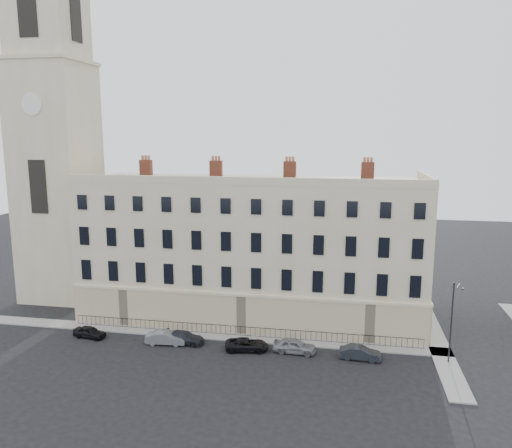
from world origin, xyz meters
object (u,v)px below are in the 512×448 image
(car_b, at_px, (166,338))
(streetlamp, at_px, (452,319))
(car_d, at_px, (247,345))
(car_f, at_px, (360,353))
(car_e, at_px, (294,346))
(car_a, at_px, (90,332))
(car_c, at_px, (184,338))

(car_b, relative_size, streetlamp, 0.52)
(car_d, relative_size, car_f, 1.10)
(car_e, bearing_deg, car_f, -90.38)
(car_e, xyz_separation_m, streetlamp, (13.60, 0.24, 3.40))
(car_f, bearing_deg, streetlamp, -82.86)
(car_a, relative_size, car_d, 0.82)
(car_c, distance_m, car_d, 6.28)
(car_b, distance_m, car_e, 12.29)
(car_b, xyz_separation_m, car_e, (12.29, 0.27, 0.04))
(car_c, relative_size, streetlamp, 0.55)
(car_b, xyz_separation_m, car_f, (18.20, -0.06, -0.03))
(car_a, xyz_separation_m, car_c, (9.61, 0.32, 0.02))
(car_f, height_order, streetlamp, streetlamp)
(car_c, height_order, car_d, car_c)
(car_e, height_order, streetlamp, streetlamp)
(car_c, bearing_deg, car_b, 108.45)
(car_a, distance_m, car_d, 15.88)
(streetlamp, bearing_deg, car_f, -155.61)
(car_e, distance_m, car_f, 5.92)
(car_e, xyz_separation_m, car_f, (5.91, -0.33, -0.07))
(car_a, bearing_deg, car_e, -80.36)
(car_c, bearing_deg, car_a, 94.89)
(car_b, height_order, car_c, car_b)
(car_b, relative_size, car_f, 1.04)
(streetlamp, bearing_deg, car_c, -159.68)
(car_e, distance_m, streetlamp, 14.02)
(car_e, bearing_deg, car_a, 93.21)
(car_c, distance_m, car_e, 10.67)
(car_b, height_order, car_d, car_b)
(car_b, bearing_deg, car_e, -93.85)
(car_d, distance_m, streetlamp, 18.35)
(car_a, relative_size, car_e, 0.84)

